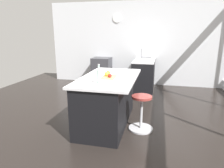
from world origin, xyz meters
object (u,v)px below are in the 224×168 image
at_px(apple_red, 110,76).
at_px(water_bottle, 99,76).
at_px(oven_range, 102,71).
at_px(cutting_board, 109,77).
at_px(kitchen_island, 107,100).
at_px(stool_by_window, 141,114).
at_px(apple_yellow, 107,74).
at_px(apple_green, 108,73).

xyz_separation_m(apple_red, water_bottle, (0.38, -0.08, 0.07)).
height_order(oven_range, cutting_board, cutting_board).
bearing_deg(water_bottle, oven_range, -164.48).
bearing_deg(kitchen_island, stool_by_window, 78.73).
relative_size(apple_yellow, water_bottle, 0.25).
height_order(stool_by_window, cutting_board, cutting_board).
relative_size(kitchen_island, apple_green, 21.41).
height_order(cutting_board, apple_red, apple_red).
relative_size(kitchen_island, stool_by_window, 2.80).
relative_size(cutting_board, apple_green, 4.30).
height_order(kitchen_island, apple_red, apple_red).
xyz_separation_m(apple_red, apple_yellow, (-0.10, -0.08, 0.00)).
xyz_separation_m(oven_range, water_bottle, (3.48, 0.97, 0.60)).
bearing_deg(water_bottle, kitchen_island, -178.76).
bearing_deg(cutting_board, oven_range, -161.44).
bearing_deg(apple_red, apple_green, -157.02).
distance_m(apple_green, water_bottle, 0.57).
relative_size(stool_by_window, apple_green, 7.65).
bearing_deg(stool_by_window, kitchen_island, -101.27).
distance_m(stool_by_window, apple_yellow, 0.95).
relative_size(cutting_board, water_bottle, 1.15).
bearing_deg(oven_range, stool_by_window, 27.86).
bearing_deg(apple_green, water_bottle, -0.58).
bearing_deg(cutting_board, water_bottle, -6.02).
height_order(apple_green, apple_yellow, apple_green).
distance_m(kitchen_island, apple_red, 0.55).
height_order(stool_by_window, apple_red, apple_red).
bearing_deg(apple_red, apple_yellow, -139.39).
bearing_deg(cutting_board, apple_yellow, -109.63).
bearing_deg(oven_range, apple_green, 18.43).
distance_m(stool_by_window, cutting_board, 0.88).
height_order(kitchen_island, stool_by_window, kitchen_island).
height_order(oven_range, apple_green, apple_green).
bearing_deg(cutting_board, stool_by_window, 85.29).
height_order(oven_range, apple_yellow, apple_yellow).
height_order(kitchen_island, cutting_board, cutting_board).
bearing_deg(water_bottle, stool_by_window, 121.86).
height_order(kitchen_island, apple_yellow, apple_yellow).
relative_size(stool_by_window, apple_yellow, 8.19).
relative_size(oven_range, kitchen_island, 0.50).
xyz_separation_m(cutting_board, apple_red, (0.08, 0.04, 0.05)).
xyz_separation_m(stool_by_window, apple_yellow, (-0.07, -0.66, 0.69)).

